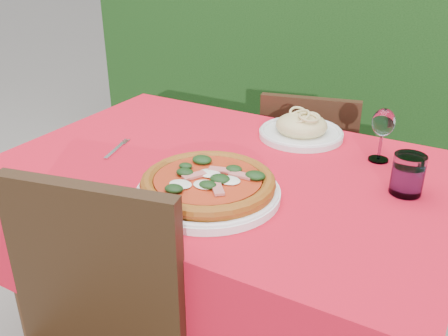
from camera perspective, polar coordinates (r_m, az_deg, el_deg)
The scene contains 8 objects.
hedge at distance 2.76m, azimuth 16.96°, elevation 15.56°, with size 3.20×0.55×1.78m.
dining_table at distance 1.47m, azimuth 0.29°, elevation -5.12°, with size 1.26×0.86×0.75m.
chair_far at distance 2.04m, azimuth 9.51°, elevation -0.53°, with size 0.44×0.44×0.80m.
pizza_plate at distance 1.23m, azimuth -1.83°, elevation -2.05°, with size 0.38×0.38×0.07m.
pasta_plate at distance 1.61m, azimuth 8.82°, elevation 4.44°, with size 0.27×0.27×0.08m.
water_glass at distance 1.32m, azimuth 20.23°, elevation -0.92°, with size 0.08×0.08×0.10m.
wine_glass at distance 1.46m, azimuth 17.74°, elevation 4.74°, with size 0.06×0.06×0.16m.
fork at distance 1.53m, azimuth -12.39°, elevation 1.96°, with size 0.02×0.17×0.00m, color silver.
Camera 1 is at (0.62, -1.10, 1.35)m, focal length 40.00 mm.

